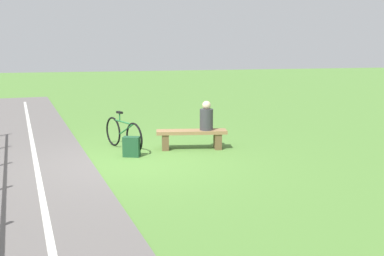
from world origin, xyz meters
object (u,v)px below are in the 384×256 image
Objects in this scene: bicycle at (123,134)px; backpack at (132,147)px; bench at (192,136)px; person_seated at (206,117)px.

bicycle reaches higher than backpack.
bench is 0.56m from person_seated.
backpack is at bearing 24.73° from bench.
person_seated is at bearing 55.42° from bicycle.
person_seated is at bearing 180.00° from bench.
bicycle reaches higher than bench.
bench is 2.47× the size of person_seated.
person_seated is 0.42× the size of bicycle.
bicycle is (1.90, -0.50, -0.38)m from person_seated.
person_seated is 1.92m from backpack.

